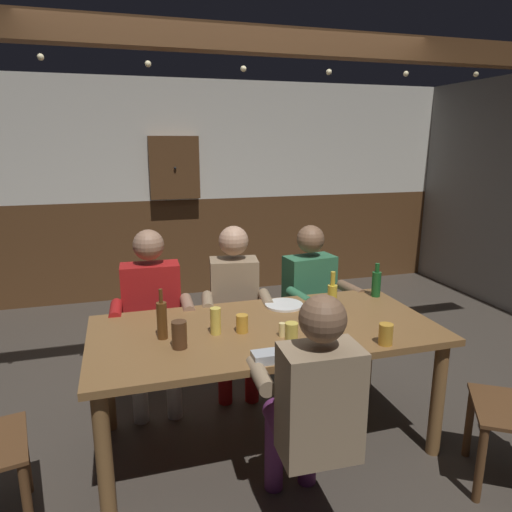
# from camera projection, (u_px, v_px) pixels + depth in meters

# --- Properties ---
(ground_plane) EXTENTS (7.80, 7.80, 0.00)m
(ground_plane) POSITION_uv_depth(u_px,v_px,m) (256.00, 422.00, 3.11)
(ground_plane) COLOR #423A33
(back_wall_upper) EXTENTS (6.50, 0.12, 1.35)m
(back_wall_upper) POSITION_uv_depth(u_px,v_px,m) (186.00, 140.00, 5.37)
(back_wall_upper) COLOR silver
(back_wall_wainscot) EXTENTS (6.50, 0.12, 1.16)m
(back_wall_wainscot) POSITION_uv_depth(u_px,v_px,m) (189.00, 246.00, 5.67)
(back_wall_wainscot) COLOR brown
(back_wall_wainscot) RESTS_ON ground_plane
(ceiling_beam) EXTENTS (5.85, 0.14, 0.16)m
(ceiling_beam) POSITION_uv_depth(u_px,v_px,m) (241.00, 39.00, 2.83)
(ceiling_beam) COLOR brown
(dining_table) EXTENTS (2.03, 0.97, 0.76)m
(dining_table) POSITION_uv_depth(u_px,v_px,m) (266.00, 341.00, 2.77)
(dining_table) COLOR brown
(dining_table) RESTS_ON ground_plane
(person_0) EXTENTS (0.56, 0.53, 1.24)m
(person_0) POSITION_uv_depth(u_px,v_px,m) (152.00, 310.00, 3.26)
(person_0) COLOR #AD1919
(person_0) RESTS_ON ground_plane
(person_1) EXTENTS (0.53, 0.58, 1.23)m
(person_1) POSITION_uv_depth(u_px,v_px,m) (235.00, 301.00, 3.44)
(person_1) COLOR #997F60
(person_1) RESTS_ON ground_plane
(person_2) EXTENTS (0.55, 0.56, 1.20)m
(person_2) POSITION_uv_depth(u_px,v_px,m) (314.00, 296.00, 3.60)
(person_2) COLOR #33724C
(person_2) RESTS_ON ground_plane
(person_3) EXTENTS (0.50, 0.54, 1.21)m
(person_3) POSITION_uv_depth(u_px,v_px,m) (312.00, 404.00, 2.12)
(person_3) COLOR #997F60
(person_3) RESTS_ON ground_plane
(table_candle) EXTENTS (0.04, 0.04, 0.08)m
(table_candle) POSITION_uv_depth(u_px,v_px,m) (282.00, 330.00, 2.61)
(table_candle) COLOR #F9E08C
(table_candle) RESTS_ON dining_table
(condiment_caddy) EXTENTS (0.14, 0.10, 0.05)m
(condiment_caddy) POSITION_uv_depth(u_px,v_px,m) (266.00, 357.00, 2.31)
(condiment_caddy) COLOR #B2B7BC
(condiment_caddy) RESTS_ON dining_table
(plate_0) EXTENTS (0.25, 0.25, 0.01)m
(plate_0) POSITION_uv_depth(u_px,v_px,m) (284.00, 305.00, 3.10)
(plate_0) COLOR white
(plate_0) RESTS_ON dining_table
(bottle_0) EXTENTS (0.06, 0.06, 0.29)m
(bottle_0) POSITION_uv_depth(u_px,v_px,m) (162.00, 320.00, 2.57)
(bottle_0) COLOR #593314
(bottle_0) RESTS_ON dining_table
(bottle_1) EXTENTS (0.06, 0.06, 0.24)m
(bottle_1) POSITION_uv_depth(u_px,v_px,m) (376.00, 283.00, 3.27)
(bottle_1) COLOR #195923
(bottle_1) RESTS_ON dining_table
(bottle_2) EXTENTS (0.06, 0.06, 0.28)m
(bottle_2) POSITION_uv_depth(u_px,v_px,m) (332.00, 298.00, 2.93)
(bottle_2) COLOR gold
(bottle_2) RESTS_ON dining_table
(pint_glass_0) EXTENTS (0.06, 0.06, 0.16)m
(pint_glass_0) POSITION_uv_depth(u_px,v_px,m) (216.00, 321.00, 2.64)
(pint_glass_0) COLOR #E5C64C
(pint_glass_0) RESTS_ON dining_table
(pint_glass_1) EXTENTS (0.08, 0.08, 0.12)m
(pint_glass_1) POSITION_uv_depth(u_px,v_px,m) (386.00, 334.00, 2.50)
(pint_glass_1) COLOR gold
(pint_glass_1) RESTS_ON dining_table
(pint_glass_2) EXTENTS (0.07, 0.07, 0.10)m
(pint_glass_2) POSITION_uv_depth(u_px,v_px,m) (242.00, 324.00, 2.67)
(pint_glass_2) COLOR gold
(pint_glass_2) RESTS_ON dining_table
(pint_glass_3) EXTENTS (0.07, 0.07, 0.16)m
(pint_glass_3) POSITION_uv_depth(u_px,v_px,m) (291.00, 337.00, 2.41)
(pint_glass_3) COLOR #E5C64C
(pint_glass_3) RESTS_ON dining_table
(pint_glass_4) EXTENTS (0.08, 0.08, 0.15)m
(pint_glass_4) POSITION_uv_depth(u_px,v_px,m) (179.00, 335.00, 2.46)
(pint_glass_4) COLOR #4C2D19
(pint_glass_4) RESTS_ON dining_table
(wall_dart_cabinet) EXTENTS (0.56, 0.15, 0.70)m
(wall_dart_cabinet) POSITION_uv_depth(u_px,v_px,m) (174.00, 168.00, 5.28)
(wall_dart_cabinet) COLOR brown
(string_lights) EXTENTS (4.58, 0.04, 0.09)m
(string_lights) POSITION_uv_depth(u_px,v_px,m) (243.00, 65.00, 2.82)
(string_lights) COLOR #F9EAB2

